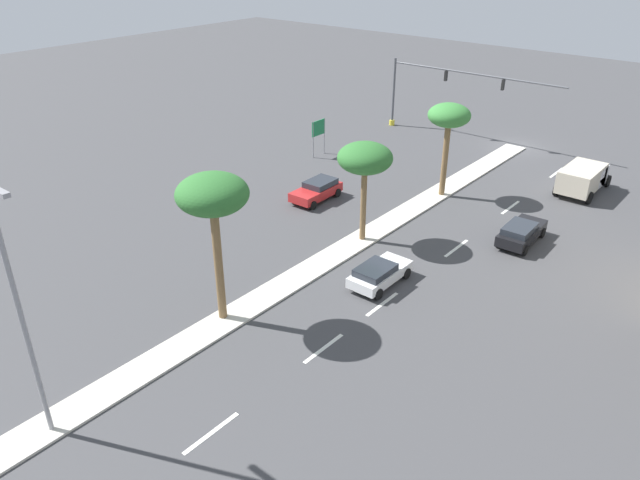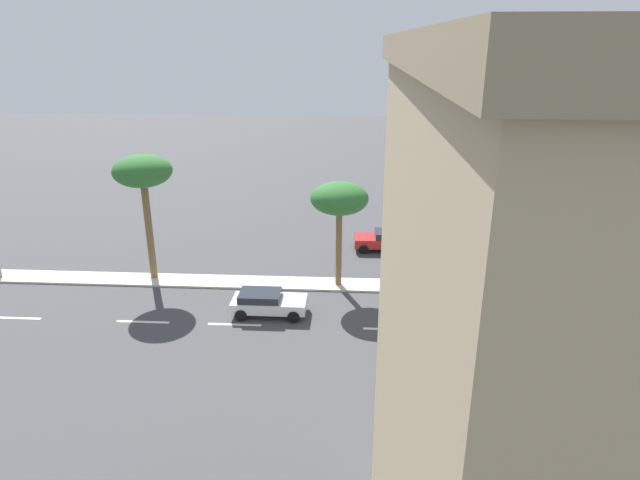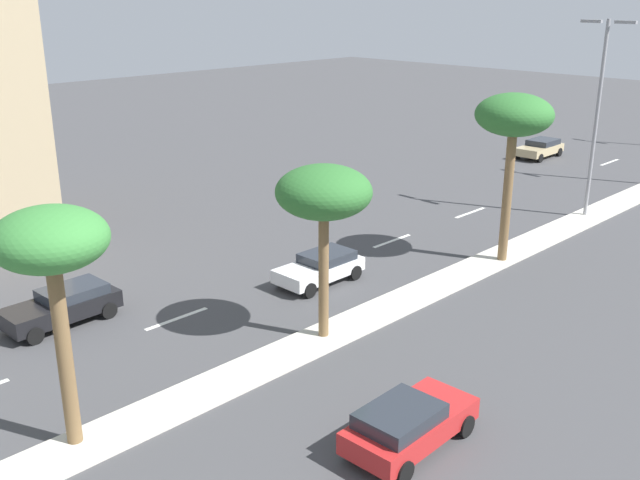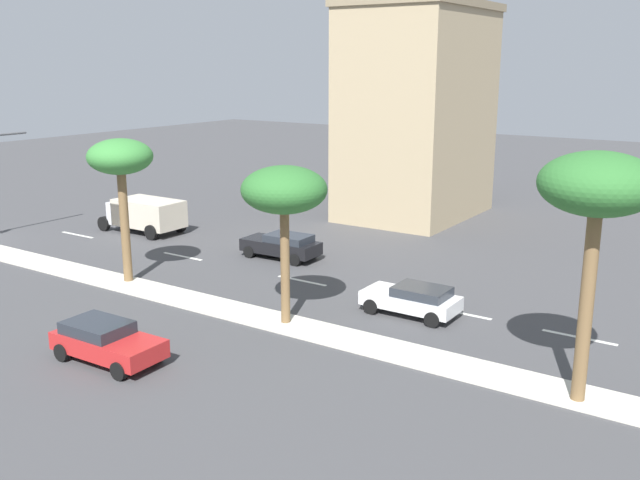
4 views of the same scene
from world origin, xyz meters
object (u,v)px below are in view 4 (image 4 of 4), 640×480
object	(u,v)px
palm_tree_mid	(120,161)
sedan_red_near	(106,341)
palm_tree_trailing	(284,192)
box_truck	(144,213)
sedan_black_mid	(282,245)
commercial_building	(417,112)
sedan_white_rear	(413,299)
palm_tree_center	(598,190)

from	to	relation	value
palm_tree_mid	sedan_red_near	world-z (taller)	palm_tree_mid
palm_tree_mid	sedan_red_near	bearing A→B (deg)	44.05
palm_tree_trailing	palm_tree_mid	bearing A→B (deg)	-91.72
palm_tree_mid	box_truck	bearing A→B (deg)	-136.79
palm_tree_trailing	sedan_black_mid	bearing A→B (deg)	-142.50
sedan_red_near	box_truck	distance (m)	19.72
sedan_red_near	box_truck	size ratio (longest dim) A/B	0.77
palm_tree_mid	sedan_red_near	xyz separation A→B (m)	(6.61, 6.39, -5.09)
sedan_red_near	palm_tree_trailing	bearing A→B (deg)	153.68
commercial_building	sedan_white_rear	size ratio (longest dim) A/B	3.52
palm_tree_mid	palm_tree_trailing	xyz separation A→B (m)	(0.29, 9.52, -0.44)
palm_tree_trailing	sedan_black_mid	size ratio (longest dim) A/B	1.46
sedan_red_near	sedan_black_mid	xyz separation A→B (m)	(-14.15, -2.88, -0.00)
sedan_white_rear	box_truck	xyz separation A→B (m)	(-4.13, -20.44, 0.49)
palm_tree_mid	sedan_black_mid	distance (m)	9.75
commercial_building	palm_tree_mid	world-z (taller)	commercial_building
commercial_building	palm_tree_mid	xyz separation A→B (m)	(21.50, -4.37, -1.18)
palm_tree_trailing	box_truck	world-z (taller)	palm_tree_trailing
commercial_building	palm_tree_center	bearing A→B (deg)	36.83
sedan_black_mid	commercial_building	bearing A→B (deg)	176.51
commercial_building	box_truck	distance (m)	18.95
sedan_white_rear	box_truck	bearing A→B (deg)	-101.42
commercial_building	sedan_black_mid	xyz separation A→B (m)	(13.96, -0.85, -6.28)
palm_tree_center	sedan_white_rear	distance (m)	10.61
commercial_building	sedan_black_mid	world-z (taller)	commercial_building
sedan_red_near	sedan_white_rear	world-z (taller)	sedan_red_near
palm_tree_center	sedan_black_mid	distance (m)	20.16
palm_tree_mid	box_truck	size ratio (longest dim) A/B	1.25
palm_tree_mid	box_truck	distance (m)	11.50
palm_tree_trailing	box_truck	distance (m)	18.99
sedan_white_rear	commercial_building	bearing A→B (deg)	-153.71
sedan_white_rear	box_truck	world-z (taller)	box_truck
sedan_black_mid	palm_tree_center	bearing A→B (deg)	64.85
palm_tree_center	sedan_black_mid	xyz separation A→B (m)	(-8.19, -17.44, -5.91)
palm_tree_mid	sedan_white_rear	world-z (taller)	palm_tree_mid
commercial_building	palm_tree_mid	distance (m)	21.97
sedan_black_mid	box_truck	size ratio (longest dim) A/B	0.80
sedan_black_mid	box_truck	bearing A→B (deg)	-90.71
palm_tree_center	box_truck	size ratio (longest dim) A/B	1.42
palm_tree_trailing	sedan_white_rear	xyz separation A→B (m)	(-3.83, 3.72, -4.69)
sedan_red_near	sedan_black_mid	distance (m)	14.44
sedan_black_mid	palm_tree_trailing	bearing A→B (deg)	37.50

